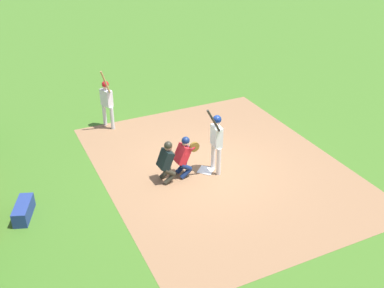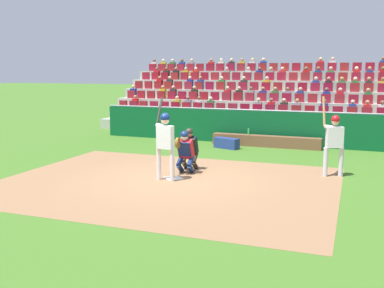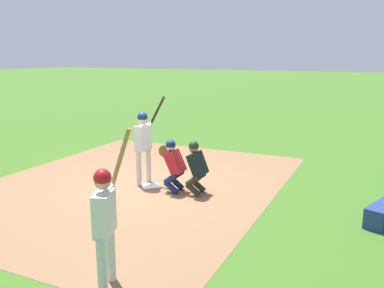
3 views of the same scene
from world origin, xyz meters
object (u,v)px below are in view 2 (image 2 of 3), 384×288
at_px(dugout_bench, 266,141).
at_px(home_plate_umpire, 190,147).
at_px(catcher_crouching, 185,149).
at_px(on_deck_batter, 334,139).
at_px(water_bottle_on_bench, 248,132).
at_px(home_plate_marker, 174,178).
at_px(batter_at_plate, 165,138).
at_px(equipment_duffel_bag, 227,143).

bearing_deg(dugout_bench, home_plate_umpire, 75.91).
distance_m(catcher_crouching, on_deck_batter, 4.23).
xyz_separation_m(catcher_crouching, water_bottle_on_bench, (-0.47, -5.51, -0.15)).
xyz_separation_m(home_plate_marker, catcher_crouching, (-0.05, -0.69, 0.70)).
bearing_deg(batter_at_plate, on_deck_batter, -152.80).
height_order(home_plate_marker, dugout_bench, dugout_bench).
bearing_deg(dugout_bench, home_plate_marker, 78.90).
xyz_separation_m(home_plate_marker, batter_at_plate, (0.13, 0.26, 1.15)).
height_order(home_plate_marker, water_bottle_on_bench, water_bottle_on_bench).
distance_m(batter_at_plate, home_plate_umpire, 1.59).
distance_m(dugout_bench, equipment_duffel_bag, 1.62).
bearing_deg(batter_at_plate, catcher_crouching, -100.86).
height_order(batter_at_plate, dugout_bench, batter_at_plate).
height_order(home_plate_marker, home_plate_umpire, home_plate_umpire).
relative_size(home_plate_umpire, dugout_bench, 0.30).
bearing_deg(equipment_duffel_bag, batter_at_plate, 108.37).
bearing_deg(batter_at_plate, equipment_duffel_bag, -90.35).
xyz_separation_m(water_bottle_on_bench, on_deck_batter, (-3.56, 4.29, 0.52)).
bearing_deg(on_deck_batter, batter_at_plate, 27.20).
height_order(catcher_crouching, home_plate_umpire, home_plate_umpire).
xyz_separation_m(water_bottle_on_bench, equipment_duffel_bag, (0.62, 0.93, -0.37)).
xyz_separation_m(batter_at_plate, water_bottle_on_bench, (-0.66, -6.46, -0.59)).
bearing_deg(catcher_crouching, dugout_bench, -101.96).
relative_size(home_plate_umpire, water_bottle_on_bench, 4.97).
bearing_deg(equipment_duffel_bag, water_bottle_on_bench, -105.09).
distance_m(home_plate_umpire, equipment_duffel_bag, 4.04).
distance_m(batter_at_plate, dugout_bench, 6.69).
bearing_deg(catcher_crouching, water_bottle_on_bench, -94.91).
bearing_deg(on_deck_batter, home_plate_marker, 25.06).
distance_m(batter_at_plate, on_deck_batter, 4.74).
bearing_deg(equipment_duffel_bag, dugout_bench, -125.60).
bearing_deg(equipment_duffel_bag, home_plate_marker, 109.79).
distance_m(batter_at_plate, equipment_duffel_bag, 5.61).
relative_size(batter_at_plate, dugout_bench, 0.52).
relative_size(catcher_crouching, dugout_bench, 0.30).
bearing_deg(dugout_bench, catcher_crouching, 78.04).
bearing_deg(water_bottle_on_bench, equipment_duffel_bag, 56.19).
xyz_separation_m(home_plate_umpire, water_bottle_on_bench, (-0.55, -4.94, -0.13)).
bearing_deg(dugout_bench, batter_at_plate, 78.20).
height_order(home_plate_marker, on_deck_batter, on_deck_batter).
relative_size(batter_at_plate, water_bottle_on_bench, 8.59).
distance_m(batter_at_plate, water_bottle_on_bench, 6.52).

